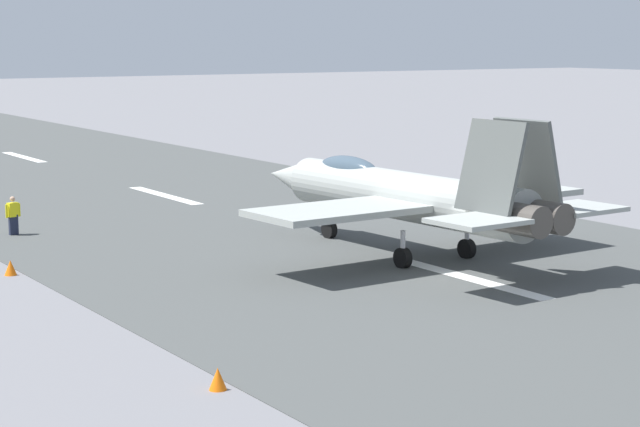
% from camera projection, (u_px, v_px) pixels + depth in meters
% --- Properties ---
extents(ground_plane, '(400.00, 400.00, 0.00)m').
position_uv_depth(ground_plane, '(476.00, 281.00, 40.47)').
color(ground_plane, slate).
extents(runway_strip, '(240.00, 26.00, 0.02)m').
position_uv_depth(runway_strip, '(476.00, 280.00, 40.45)').
color(runway_strip, '#444746').
rests_on(runway_strip, ground).
extents(fighter_jet, '(17.32, 14.42, 5.62)m').
position_uv_depth(fighter_jet, '(405.00, 194.00, 44.65)').
color(fighter_jet, '#9FA49F').
rests_on(fighter_jet, ground).
extents(crew_person, '(0.36, 0.69, 1.68)m').
position_uv_depth(crew_person, '(13.00, 216.00, 49.57)').
color(crew_person, '#1E2338').
rests_on(crew_person, ground).
extents(marker_cone_near, '(0.44, 0.44, 0.55)m').
position_uv_depth(marker_cone_near, '(218.00, 379.00, 27.93)').
color(marker_cone_near, orange).
rests_on(marker_cone_near, ground).
extents(marker_cone_mid, '(0.44, 0.44, 0.55)m').
position_uv_depth(marker_cone_mid, '(10.00, 268.00, 41.33)').
color(marker_cone_mid, orange).
rests_on(marker_cone_mid, ground).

